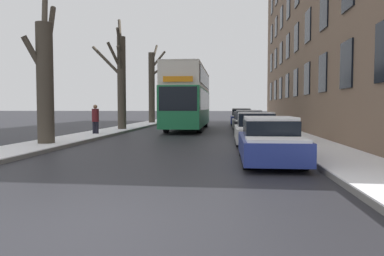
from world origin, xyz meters
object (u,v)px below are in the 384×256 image
(parked_car_2, at_px, (248,123))
(pedestrian_left_sidewalk, at_px, (95,119))
(bare_tree_left_2, at_px, (152,85))
(bare_tree_left_0, at_px, (45,76))
(parked_car_4, at_px, (241,117))
(double_decker_bus, at_px, (188,95))
(parked_car_3, at_px, (244,121))
(bare_tree_left_1, at_px, (121,78))
(parked_car_1, at_px, (255,129))
(parked_car_0, at_px, (270,141))

(parked_car_2, relative_size, pedestrian_left_sidewalk, 2.26)
(bare_tree_left_2, distance_m, parked_car_2, 16.20)
(parked_car_2, bearing_deg, bare_tree_left_2, 122.33)
(bare_tree_left_0, bearing_deg, parked_car_4, 66.00)
(bare_tree_left_0, height_order, parked_car_2, bare_tree_left_0)
(double_decker_bus, relative_size, parked_car_3, 2.57)
(bare_tree_left_0, distance_m, double_decker_bus, 13.22)
(double_decker_bus, relative_size, parked_car_2, 2.91)
(bare_tree_left_1, relative_size, parked_car_2, 1.94)
(bare_tree_left_0, bearing_deg, parked_car_1, 12.74)
(bare_tree_left_1, xyz_separation_m, pedestrian_left_sidewalk, (-0.12, -4.60, -2.63))
(parked_car_0, xyz_separation_m, parked_car_2, (0.00, 11.30, 0.04))
(parked_car_1, xyz_separation_m, parked_car_2, (0.00, 5.67, 0.02))
(double_decker_bus, relative_size, parked_car_1, 2.63)
(parked_car_3, relative_size, parked_car_4, 1.02)
(parked_car_4, height_order, pedestrian_left_sidewalk, pedestrian_left_sidewalk)
(parked_car_1, distance_m, parked_car_3, 11.64)
(parked_car_1, bearing_deg, parked_car_0, -90.00)
(bare_tree_left_0, xyz_separation_m, parked_car_2, (8.71, 7.65, -2.25))
(bare_tree_left_0, relative_size, pedestrian_left_sidewalk, 4.01)
(bare_tree_left_2, relative_size, double_decker_bus, 0.67)
(parked_car_1, distance_m, parked_car_4, 17.60)
(parked_car_3, xyz_separation_m, parked_car_4, (-0.00, 5.97, 0.09))
(bare_tree_left_0, height_order, bare_tree_left_2, bare_tree_left_2)
(parked_car_0, xyz_separation_m, parked_car_3, (0.00, 17.26, -0.01))
(pedestrian_left_sidewalk, bearing_deg, parked_car_3, 52.50)
(parked_car_4, bearing_deg, bare_tree_left_1, -131.79)
(bare_tree_left_1, bearing_deg, parked_car_4, 48.21)
(double_decker_bus, height_order, parked_car_4, double_decker_bus)
(parked_car_4, bearing_deg, bare_tree_left_0, -114.00)
(bare_tree_left_2, xyz_separation_m, parked_car_2, (8.51, -13.44, -3.08))
(bare_tree_left_2, xyz_separation_m, parked_car_3, (8.51, -7.48, -3.14))
(parked_car_4, bearing_deg, parked_car_1, -90.00)
(bare_tree_left_0, distance_m, bare_tree_left_1, 10.12)
(double_decker_bus, bearing_deg, bare_tree_left_1, -152.60)
(bare_tree_left_0, xyz_separation_m, double_decker_bus, (4.63, 12.37, -0.43))
(parked_car_4, bearing_deg, pedestrian_left_sidewalk, -121.41)
(bare_tree_left_0, height_order, pedestrian_left_sidewalk, bare_tree_left_0)
(bare_tree_left_1, distance_m, double_decker_bus, 5.07)
(parked_car_2, relative_size, parked_car_4, 0.90)
(bare_tree_left_2, bearing_deg, parked_car_0, -71.03)
(double_decker_bus, bearing_deg, parked_car_2, -49.17)
(bare_tree_left_2, xyz_separation_m, parked_car_4, (8.51, -1.51, -3.06))
(bare_tree_left_1, bearing_deg, parked_car_1, -43.79)
(parked_car_1, xyz_separation_m, pedestrian_left_sidewalk, (-8.60, 3.52, 0.32))
(double_decker_bus, relative_size, parked_car_4, 2.62)
(bare_tree_left_0, xyz_separation_m, parked_car_3, (8.71, 13.61, -2.30))
(bare_tree_left_1, distance_m, pedestrian_left_sidewalk, 5.30)
(bare_tree_left_1, height_order, bare_tree_left_2, bare_tree_left_2)
(bare_tree_left_0, relative_size, bare_tree_left_2, 0.91)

